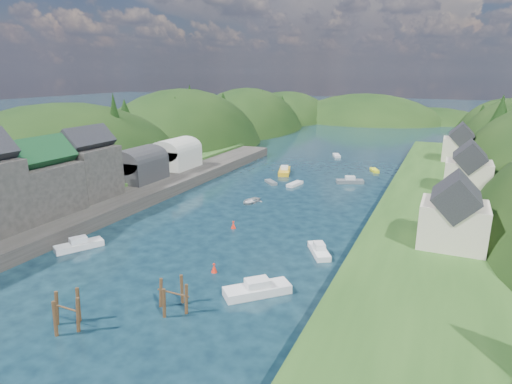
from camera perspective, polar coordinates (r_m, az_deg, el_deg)
The scene contains 15 objects.
ground at distance 85.12m, azimuth 6.13°, elevation 1.08°, with size 600.00×600.00×0.00m, color black.
hillside_left at distance 128.52m, azimuth -9.68°, elevation 2.29°, with size 44.00×245.56×52.00m.
far_hills at distance 206.31m, azimuth 17.41°, elevation 6.07°, with size 103.00×68.00×44.00m.
hill_trees at distance 97.19m, azimuth 9.83°, elevation 9.50°, with size 92.10×150.38×12.80m.
quay_left at distance 72.15m, azimuth -20.42°, elevation -1.73°, with size 12.00×110.00×2.00m, color #2D2B28.
terrace_left_grass at distance 77.06m, azimuth -24.16°, elevation -0.85°, with size 12.00×110.00×2.50m, color #234719.
quayside_buildings at distance 63.77m, azimuth -30.75°, elevation 0.48°, with size 8.00×35.84×12.90m.
boat_sheds at distance 86.30m, azimuth -12.85°, elevation 4.57°, with size 7.00×21.00×7.50m.
terrace_right at distance 71.26m, azimuth 22.91°, elevation -2.03°, with size 16.00×120.00×2.40m, color #234719.
right_bank_cottages at distance 78.26m, azimuth 25.70°, elevation 2.69°, with size 9.00×59.24×8.41m.
piling_cluster_near at distance 41.59m, azimuth -23.86°, elevation -14.68°, with size 3.00×2.82×3.80m.
piling_cluster_far at distance 41.60m, azimuth -10.96°, elevation -13.75°, with size 3.42×3.17×3.48m.
channel_buoy_near at distance 48.28m, azimuth -5.61°, elevation -10.08°, with size 0.70×0.70×1.10m.
channel_buoy_far at distance 60.85m, azimuth -3.04°, elevation -4.43°, with size 0.70×0.70×1.10m.
moored_boats at distance 56.39m, azimuth -6.35°, elevation -6.02°, with size 32.20×102.70×2.26m.
Camera 1 is at (25.52, -28.31, 21.48)m, focal length 30.00 mm.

